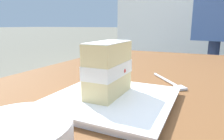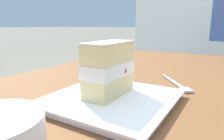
# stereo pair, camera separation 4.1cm
# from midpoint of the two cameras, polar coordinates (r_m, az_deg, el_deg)

# --- Properties ---
(patio_table) EXTENTS (1.46, 1.03, 0.77)m
(patio_table) POSITION_cam_midpoint_polar(r_m,az_deg,el_deg) (0.58, 20.48, -14.43)
(patio_table) COLOR brown
(patio_table) RESTS_ON ground
(dessert_plate) EXTENTS (0.25, 0.25, 0.02)m
(dessert_plate) POSITION_cam_midpoint_polar(r_m,az_deg,el_deg) (0.43, 2.77, -8.40)
(dessert_plate) COLOR white
(dessert_plate) RESTS_ON patio_table
(cake_slice) EXTENTS (0.13, 0.07, 0.11)m
(cake_slice) POSITION_cam_midpoint_polar(r_m,az_deg,el_deg) (0.43, 1.91, 0.34)
(cake_slice) COLOR #EAD18C
(cake_slice) RESTS_ON dessert_plate
(dessert_fork) EXTENTS (0.14, 0.12, 0.01)m
(dessert_fork) POSITION_cam_midpoint_polar(r_m,az_deg,el_deg) (0.59, 19.59, -3.68)
(dessert_fork) COLOR silver
(dessert_fork) RESTS_ON patio_table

